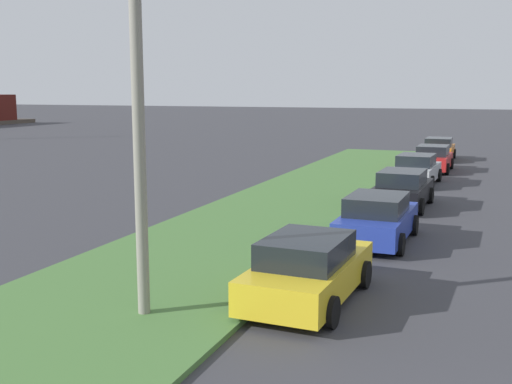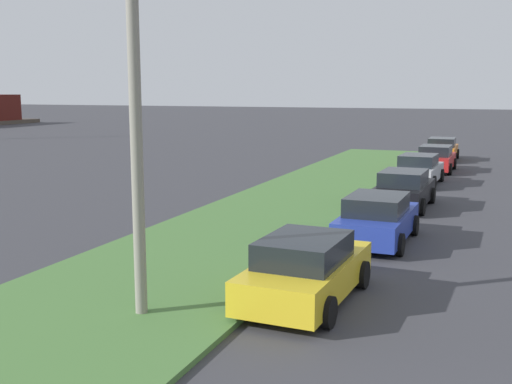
# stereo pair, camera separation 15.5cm
# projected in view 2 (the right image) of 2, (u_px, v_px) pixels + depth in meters

# --- Properties ---
(grass_median) EXTENTS (60.00, 6.00, 0.12)m
(grass_median) POSITION_uv_depth(u_px,v_px,m) (222.00, 243.00, 18.55)
(grass_median) COLOR #477238
(grass_median) RESTS_ON ground
(parked_car_yellow) EXTENTS (4.37, 2.15, 1.47)m
(parked_car_yellow) POSITION_uv_depth(u_px,v_px,m) (306.00, 269.00, 13.48)
(parked_car_yellow) COLOR gold
(parked_car_yellow) RESTS_ON ground
(parked_car_blue) EXTENTS (4.33, 2.08, 1.47)m
(parked_car_blue) POSITION_uv_depth(u_px,v_px,m) (377.00, 219.00, 18.71)
(parked_car_blue) COLOR #23389E
(parked_car_blue) RESTS_ON ground
(parked_car_black) EXTENTS (4.36, 2.13, 1.47)m
(parked_car_black) POSITION_uv_depth(u_px,v_px,m) (404.00, 189.00, 24.27)
(parked_car_black) COLOR black
(parked_car_black) RESTS_ON ground
(parked_car_silver) EXTENTS (4.37, 2.16, 1.47)m
(parked_car_silver) POSITION_uv_depth(u_px,v_px,m) (418.00, 170.00, 30.21)
(parked_car_silver) COLOR #B2B5BA
(parked_car_silver) RESTS_ON ground
(parked_car_red) EXTENTS (4.33, 2.07, 1.47)m
(parked_car_red) POSITION_uv_depth(u_px,v_px,m) (436.00, 159.00, 35.06)
(parked_car_red) COLOR red
(parked_car_red) RESTS_ON ground
(parked_car_orange) EXTENTS (4.32, 2.05, 1.47)m
(parked_car_orange) POSITION_uv_depth(u_px,v_px,m) (442.00, 149.00, 40.60)
(parked_car_orange) COLOR orange
(parked_car_orange) RESTS_ON ground
(streetlight) EXTENTS (0.63, 2.87, 7.50)m
(streetlight) POSITION_uv_depth(u_px,v_px,m) (150.00, 99.00, 11.73)
(streetlight) COLOR gray
(streetlight) RESTS_ON ground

